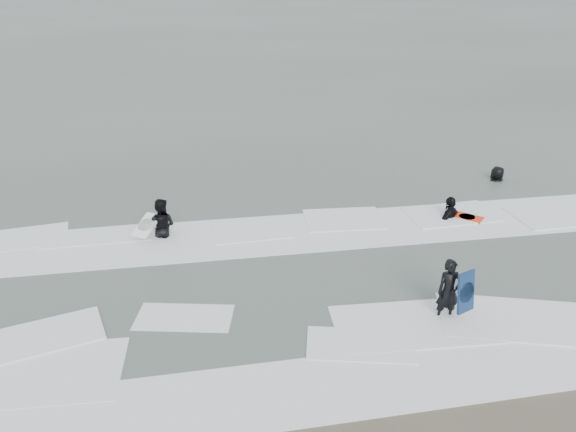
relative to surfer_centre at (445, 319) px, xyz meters
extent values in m
plane|color=brown|center=(-2.99, -1.17, 0.00)|extent=(320.00, 320.00, 0.00)
plane|color=#47544C|center=(-2.99, 78.83, 0.06)|extent=(320.00, 320.00, 0.00)
imported|color=black|center=(0.00, 0.00, 0.00)|extent=(0.57, 0.38, 1.55)
imported|color=black|center=(-6.50, 5.35, 0.00)|extent=(1.02, 0.90, 1.76)
imported|color=black|center=(2.41, 5.11, 0.00)|extent=(1.18, 1.05, 1.92)
imported|color=black|center=(5.53, 7.93, 0.00)|extent=(0.96, 0.75, 1.73)
cube|color=white|center=(-2.99, -1.77, 0.03)|extent=(30.03, 2.32, 0.07)
cube|color=white|center=(-2.99, 4.83, 0.04)|extent=(30.00, 2.60, 0.09)
camera|label=1|loc=(-5.31, -9.91, 7.47)|focal=35.00mm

